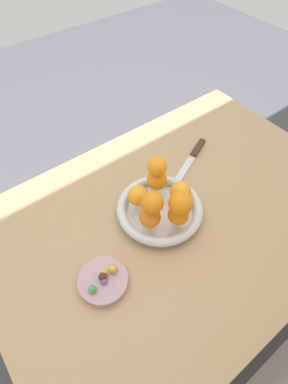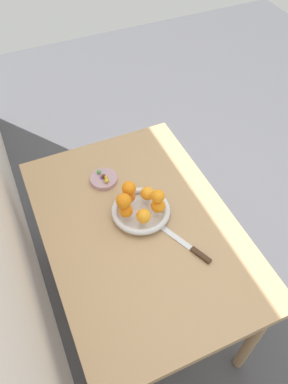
{
  "view_description": "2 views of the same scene",
  "coord_description": "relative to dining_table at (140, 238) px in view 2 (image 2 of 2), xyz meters",
  "views": [
    {
      "loc": [
        0.39,
        0.34,
        1.45
      ],
      "look_at": [
        0.09,
        -0.05,
        0.85
      ],
      "focal_mm": 28.0,
      "sensor_mm": 36.0,
      "label": 1
    },
    {
      "loc": [
        -0.81,
        0.34,
        1.99
      ],
      "look_at": [
        0.08,
        -0.05,
        0.84
      ],
      "focal_mm": 35.0,
      "sensor_mm": 36.0,
      "label": 2
    }
  ],
  "objects": [
    {
      "name": "ground_plane",
      "position": [
        0.0,
        0.0,
        -0.65
      ],
      "size": [
        6.0,
        6.0,
        0.0
      ],
      "primitive_type": "plane",
      "color": "#4C4C51"
    },
    {
      "name": "dining_table",
      "position": [
        0.0,
        0.0,
        0.0
      ],
      "size": [
        1.1,
        0.76,
        0.74
      ],
      "color": "tan",
      "rests_on": "ground_plane"
    },
    {
      "name": "fruit_bowl",
      "position": [
        0.05,
        -0.03,
        0.11
      ],
      "size": [
        0.24,
        0.24,
        0.04
      ],
      "color": "silver",
      "rests_on": "dining_table"
    },
    {
      "name": "candy_dish",
      "position": [
        0.29,
        0.05,
        0.1
      ],
      "size": [
        0.12,
        0.12,
        0.02
      ],
      "primitive_type": "cylinder",
      "color": "#B28C99",
      "rests_on": "dining_table"
    },
    {
      "name": "orange_0",
      "position": [
        -0.01,
        -0.01,
        0.16
      ],
      "size": [
        0.06,
        0.06,
        0.06
      ],
      "primitive_type": "sphere",
      "color": "orange",
      "rests_on": "fruit_bowl"
    },
    {
      "name": "orange_1",
      "position": [
        0.02,
        -0.09,
        0.16
      ],
      "size": [
        0.06,
        0.06,
        0.06
      ],
      "primitive_type": "sphere",
      "color": "orange",
      "rests_on": "fruit_bowl"
    },
    {
      "name": "orange_2",
      "position": [
        0.09,
        -0.08,
        0.16
      ],
      "size": [
        0.06,
        0.06,
        0.06
      ],
      "primitive_type": "sphere",
      "color": "orange",
      "rests_on": "fruit_bowl"
    },
    {
      "name": "orange_3",
      "position": [
        0.11,
        -0.0,
        0.16
      ],
      "size": [
        0.06,
        0.06,
        0.06
      ],
      "primitive_type": "sphere",
      "color": "orange",
      "rests_on": "fruit_bowl"
    },
    {
      "name": "orange_4",
      "position": [
        0.05,
        0.04,
        0.16
      ],
      "size": [
        0.06,
        0.06,
        0.06
      ],
      "primitive_type": "sphere",
      "color": "orange",
      "rests_on": "fruit_bowl"
    },
    {
      "name": "orange_5",
      "position": [
        0.1,
        0.0,
        0.21
      ],
      "size": [
        0.06,
        0.06,
        0.06
      ],
      "primitive_type": "sphere",
      "color": "orange",
      "rests_on": "orange_3"
    },
    {
      "name": "orange_6",
      "position": [
        0.05,
        0.04,
        0.22
      ],
      "size": [
        0.06,
        0.06,
        0.06
      ],
      "primitive_type": "sphere",
      "color": "orange",
      "rests_on": "orange_4"
    },
    {
      "name": "orange_7",
      "position": [
        0.02,
        -0.09,
        0.22
      ],
      "size": [
        0.06,
        0.06,
        0.06
      ],
      "primitive_type": "sphere",
      "color": "orange",
      "rests_on": "orange_1"
    },
    {
      "name": "candy_ball_0",
      "position": [
        0.28,
        0.04,
        0.12
      ],
      "size": [
        0.02,
        0.02,
        0.02
      ],
      "primitive_type": "sphere",
      "color": "gold",
      "rests_on": "candy_dish"
    },
    {
      "name": "candy_ball_1",
      "position": [
        0.32,
        0.06,
        0.12
      ],
      "size": [
        0.02,
        0.02,
        0.02
      ],
      "primitive_type": "sphere",
      "color": "#4C9947",
      "rests_on": "candy_dish"
    },
    {
      "name": "candy_ball_2",
      "position": [
        0.26,
        0.05,
        0.12
      ],
      "size": [
        0.02,
        0.02,
        0.02
      ],
      "primitive_type": "sphere",
      "color": "gold",
      "rests_on": "candy_dish"
    },
    {
      "name": "candy_ball_3",
      "position": [
        0.29,
        0.05,
        0.12
      ],
      "size": [
        0.02,
        0.02,
        0.02
      ],
      "primitive_type": "sphere",
      "color": "#472819",
      "rests_on": "candy_dish"
    },
    {
      "name": "candy_ball_4",
      "position": [
        0.29,
        0.06,
        0.12
      ],
      "size": [
        0.01,
        0.01,
        0.01
      ],
      "primitive_type": "sphere",
      "color": "#8C4C99",
      "rests_on": "candy_dish"
    },
    {
      "name": "knife",
      "position": [
        -0.17,
        -0.13,
        0.09
      ],
      "size": [
        0.25,
        0.12,
        0.01
      ],
      "color": "#3F2819",
      "rests_on": "dining_table"
    }
  ]
}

